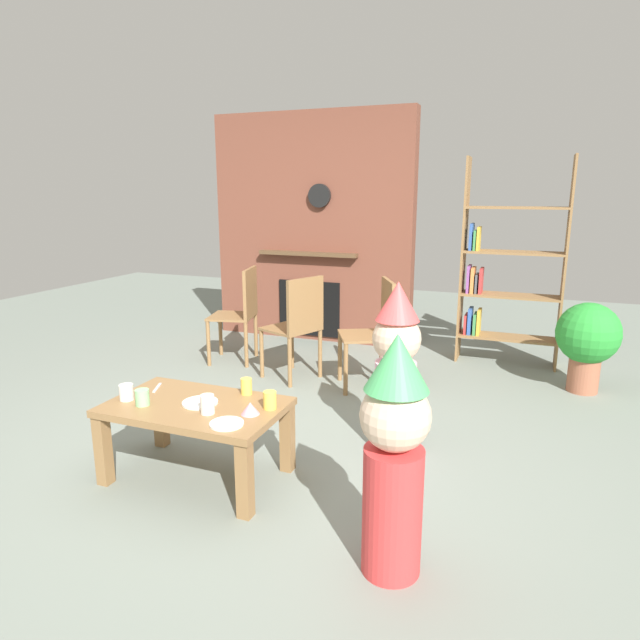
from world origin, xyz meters
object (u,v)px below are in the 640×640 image
(paper_cup_near_right, at_px, (207,404))
(paper_cup_far_right, at_px, (142,397))
(paper_cup_center, at_px, (126,392))
(paper_cup_far_left, at_px, (270,400))
(coffee_table, at_px, (196,417))
(paper_plate_front, at_px, (200,403))
(bookshelf, at_px, (503,273))
(dining_chair_left, at_px, (241,309))
(dining_chair_middle, at_px, (298,322))
(birthday_cake_slice, at_px, (250,408))
(child_in_pink, at_px, (396,363))
(potted_plant_tall, at_px, (588,338))
(paper_cup_near_left, at_px, (246,386))
(dining_chair_right, at_px, (376,327))
(child_with_cone_hat, at_px, (394,451))
(paper_plate_rear, at_px, (227,424))

(paper_cup_near_right, bearing_deg, paper_cup_far_right, -175.61)
(paper_cup_center, distance_m, paper_cup_far_left, 0.83)
(coffee_table, height_order, paper_plate_front, paper_plate_front)
(paper_cup_center, bearing_deg, bookshelf, 58.20)
(dining_chair_left, relative_size, dining_chair_middle, 1.00)
(birthday_cake_slice, height_order, dining_chair_left, dining_chair_left)
(dining_chair_left, bearing_deg, child_in_pink, 131.15)
(paper_cup_far_right, bearing_deg, potted_plant_tall, 45.17)
(paper_cup_far_left, bearing_deg, dining_chair_middle, 108.43)
(paper_cup_center, distance_m, paper_plate_front, 0.43)
(potted_plant_tall, bearing_deg, paper_cup_far_left, -128.04)
(coffee_table, xyz_separation_m, paper_cup_near_left, (0.19, 0.24, 0.12))
(coffee_table, height_order, paper_cup_near_right, paper_cup_near_right)
(dining_chair_middle, height_order, dining_chair_right, same)
(birthday_cake_slice, xyz_separation_m, dining_chair_left, (-1.19, 2.03, 0.04))
(paper_plate_front, distance_m, child_with_cone_hat, 1.26)
(paper_plate_rear, distance_m, dining_chair_left, 2.47)
(paper_cup_far_right, xyz_separation_m, paper_plate_front, (0.28, 0.13, -0.04))
(child_with_cone_hat, relative_size, dining_chair_middle, 1.17)
(paper_cup_far_left, xyz_separation_m, paper_cup_far_right, (-0.68, -0.21, -0.00))
(paper_cup_far_left, xyz_separation_m, paper_plate_front, (-0.39, -0.08, -0.04))
(paper_cup_center, relative_size, paper_plate_rear, 0.52)
(bookshelf, xyz_separation_m, coffee_table, (-1.44, -2.87, -0.49))
(paper_cup_near_left, relative_size, paper_plate_front, 0.48)
(paper_cup_near_right, bearing_deg, paper_plate_front, 138.47)
(paper_cup_near_right, xyz_separation_m, dining_chair_middle, (-0.26, 1.81, 0.02))
(bookshelf, distance_m, dining_chair_middle, 1.98)
(paper_cup_near_right, relative_size, paper_plate_rear, 0.59)
(paper_cup_far_left, height_order, birthday_cake_slice, paper_cup_far_left)
(bookshelf, xyz_separation_m, potted_plant_tall, (0.71, -0.57, -0.41))
(dining_chair_middle, bearing_deg, bookshelf, -120.78)
(bookshelf, height_order, child_with_cone_hat, bookshelf)
(coffee_table, bearing_deg, paper_plate_front, 27.91)
(paper_cup_near_left, height_order, paper_cup_near_right, paper_cup_near_right)
(paper_cup_far_left, distance_m, dining_chair_left, 2.29)
(child_in_pink, bearing_deg, paper_plate_front, 0.23)
(paper_cup_near_right, distance_m, paper_cup_far_left, 0.33)
(paper_cup_far_right, height_order, dining_chair_right, dining_chair_right)
(dining_chair_middle, relative_size, potted_plant_tall, 1.23)
(paper_cup_center, xyz_separation_m, child_in_pink, (1.35, 0.83, 0.08))
(paper_plate_front, bearing_deg, child_with_cone_hat, -17.99)
(paper_cup_center, height_order, paper_plate_front, paper_cup_center)
(paper_cup_near_right, distance_m, paper_cup_far_right, 0.40)
(birthday_cake_slice, height_order, dining_chair_right, dining_chair_right)
(bookshelf, distance_m, paper_cup_center, 3.50)
(birthday_cake_slice, bearing_deg, paper_cup_center, -174.42)
(child_in_pink, xyz_separation_m, potted_plant_tall, (1.19, 1.56, -0.12))
(paper_cup_near_left, bearing_deg, bookshelf, 64.67)
(bookshelf, xyz_separation_m, dining_chair_left, (-2.28, -0.86, -0.35))
(paper_cup_far_left, distance_m, paper_plate_front, 0.40)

